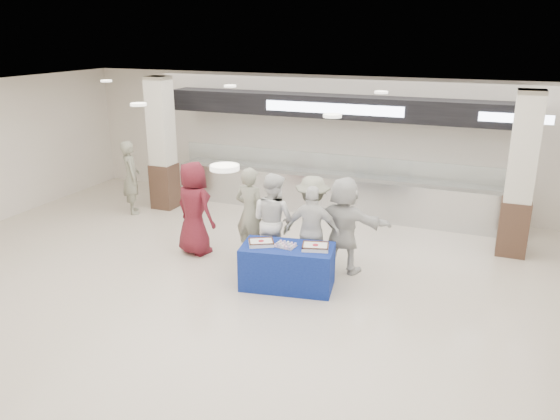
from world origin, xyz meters
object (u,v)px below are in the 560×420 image
at_px(civilian_white, 344,225).
at_px(soldier_a, 250,213).
at_px(chef_tall, 273,220).
at_px(soldier_b, 312,222).
at_px(display_table, 287,267).
at_px(sheet_cake_right, 315,246).
at_px(sheet_cake_left, 261,242).
at_px(soldier_bg, 131,177).
at_px(cupcake_tray, 285,245).
at_px(chef_short, 313,231).
at_px(civilian_maroon, 194,208).

bearing_deg(civilian_white, soldier_a, 5.81).
distance_m(chef_tall, soldier_b, 0.72).
bearing_deg(civilian_white, display_table, 59.85).
bearing_deg(display_table, sheet_cake_right, -1.72).
bearing_deg(chef_tall, soldier_a, -1.45).
relative_size(sheet_cake_left, sheet_cake_right, 1.02).
distance_m(soldier_a, civilian_white, 1.83).
height_order(sheet_cake_right, soldier_a, soldier_a).
relative_size(soldier_b, soldier_bg, 0.98).
bearing_deg(sheet_cake_left, soldier_b, 65.01).
xyz_separation_m(sheet_cake_left, cupcake_tray, (0.41, 0.07, -0.02)).
xyz_separation_m(display_table, soldier_bg, (-4.93, 2.37, 0.50)).
bearing_deg(soldier_b, chef_short, 101.53).
xyz_separation_m(sheet_cake_left, chef_tall, (-0.14, 0.85, 0.10)).
xyz_separation_m(chef_tall, soldier_b, (0.67, 0.28, -0.03)).
distance_m(sheet_cake_right, cupcake_tray, 0.51).
distance_m(sheet_cake_right, chef_tall, 1.26).
xyz_separation_m(sheet_cake_left, civilian_white, (1.13, 1.10, 0.10)).
distance_m(sheet_cake_right, civilian_maroon, 2.80).
bearing_deg(chef_short, sheet_cake_right, 107.64).
bearing_deg(soldier_b, civilian_maroon, -0.71).
bearing_deg(sheet_cake_right, civilian_maroon, 165.95).
distance_m(sheet_cake_left, soldier_b, 1.25).
relative_size(sheet_cake_left, cupcake_tray, 1.40).
xyz_separation_m(chef_tall, civilian_white, (1.27, 0.25, 0.00)).
bearing_deg(sheet_cake_right, display_table, -172.30).
bearing_deg(civilian_maroon, chef_short, -164.07).
height_order(sheet_cake_right, soldier_bg, soldier_bg).
relative_size(soldier_a, chef_tall, 1.01).
distance_m(chef_short, soldier_b, 0.42).
distance_m(display_table, soldier_a, 1.57).
distance_m(sheet_cake_left, civilian_maroon, 1.99).
bearing_deg(civilian_white, sheet_cake_right, 81.37).
xyz_separation_m(chef_short, soldier_b, (-0.14, 0.40, 0.03)).
relative_size(chef_tall, soldier_bg, 1.02).
bearing_deg(cupcake_tray, soldier_a, 138.19).
distance_m(sheet_cake_right, chef_short, 0.63).
xyz_separation_m(display_table, cupcake_tray, (-0.03, -0.03, 0.40)).
distance_m(sheet_cake_left, sheet_cake_right, 0.93).
bearing_deg(soldier_b, soldier_bg, -22.86).
xyz_separation_m(soldier_a, soldier_bg, (-3.79, 1.41, -0.02)).
height_order(civilian_maroon, soldier_bg, civilian_maroon).
height_order(sheet_cake_right, chef_tall, chef_tall).
distance_m(chef_tall, soldier_bg, 4.64).
height_order(soldier_a, civilian_white, soldier_a).
bearing_deg(chef_short, civilian_white, -147.48).
xyz_separation_m(cupcake_tray, civilian_maroon, (-2.21, 0.77, 0.15)).
relative_size(sheet_cake_left, soldier_a, 0.29).
distance_m(display_table, chef_short, 0.82).
height_order(sheet_cake_left, civilian_maroon, civilian_maroon).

